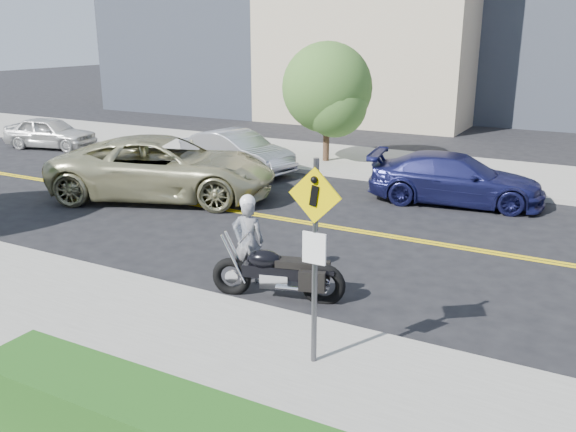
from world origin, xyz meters
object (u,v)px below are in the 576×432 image
(motorcycle, at_px, (278,261))
(suv, at_px, (165,168))
(pedestrian_sign, at_px, (315,244))
(parked_car_silver, at_px, (236,152))
(parked_car_blue, at_px, (455,179))
(motorcyclist, at_px, (248,239))
(parked_car_white, at_px, (50,133))

(motorcycle, xyz_separation_m, suv, (-6.40, 4.60, 0.16))
(pedestrian_sign, distance_m, motorcycle, 2.85)
(parked_car_silver, height_order, parked_car_blue, parked_car_silver)
(motorcyclist, relative_size, suv, 0.27)
(motorcyclist, height_order, suv, suv)
(motorcycle, height_order, parked_car_white, motorcycle)
(motorcyclist, distance_m, parked_car_blue, 7.98)
(parked_car_white, height_order, parked_car_silver, parked_car_silver)
(pedestrian_sign, height_order, parked_car_blue, pedestrian_sign)
(motorcycle, height_order, parked_car_blue, motorcycle)
(parked_car_white, bearing_deg, motorcycle, -130.69)
(motorcycle, xyz_separation_m, parked_car_white, (-15.78, 8.56, -0.08))
(parked_car_white, bearing_deg, parked_car_blue, -103.78)
(pedestrian_sign, relative_size, motorcycle, 1.24)
(motorcyclist, height_order, motorcycle, motorcyclist)
(pedestrian_sign, distance_m, parked_car_white, 20.42)
(motorcyclist, bearing_deg, motorcycle, 137.30)
(parked_car_white, bearing_deg, motorcyclist, -130.91)
(motorcyclist, height_order, parked_car_blue, motorcyclist)
(motorcycle, xyz_separation_m, parked_car_blue, (1.25, 8.09, -0.03))
(motorcycle, distance_m, parked_car_silver, 10.62)
(suv, distance_m, parked_car_white, 10.18)
(parked_car_silver, bearing_deg, motorcycle, -131.31)
(suv, relative_size, parked_car_white, 1.68)
(suv, bearing_deg, parked_car_silver, -20.87)
(pedestrian_sign, relative_size, suv, 0.46)
(motorcycle, bearing_deg, parked_car_blue, 65.64)
(motorcycle, relative_size, suv, 0.37)
(pedestrian_sign, xyz_separation_m, motorcyclist, (-2.58, 2.36, -1.08))
(parked_car_blue, bearing_deg, parked_car_silver, 78.36)
(motorcycle, distance_m, parked_car_blue, 8.19)
(parked_car_silver, xyz_separation_m, parked_car_blue, (7.67, -0.37, -0.01))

